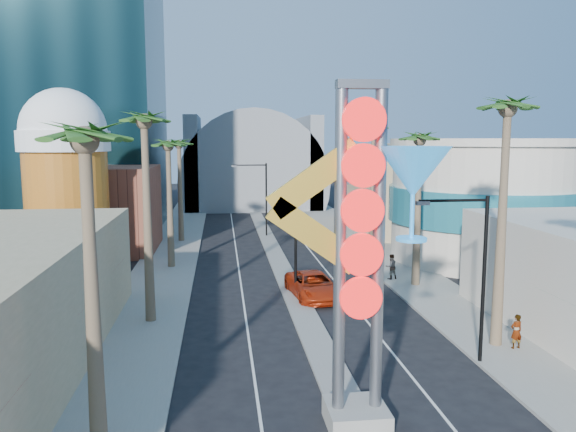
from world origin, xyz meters
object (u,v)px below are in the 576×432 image
(pedestrian_a, at_px, (516,331))
(neon_sign, at_px, (382,231))
(red_pickup, at_px, (313,285))
(pedestrian_b, at_px, (391,267))

(pedestrian_a, bearing_deg, neon_sign, 25.55)
(neon_sign, xyz_separation_m, red_pickup, (0.38, 17.02, -6.46))
(neon_sign, xyz_separation_m, pedestrian_a, (8.89, 6.35, -6.28))
(pedestrian_a, relative_size, pedestrian_b, 0.93)
(red_pickup, xyz_separation_m, pedestrian_b, (6.50, 3.73, 0.25))
(red_pickup, relative_size, pedestrian_b, 3.22)
(neon_sign, bearing_deg, red_pickup, 88.71)
(neon_sign, xyz_separation_m, pedestrian_b, (6.88, 20.75, -6.21))
(red_pickup, distance_m, pedestrian_b, 7.50)
(pedestrian_a, height_order, pedestrian_b, pedestrian_b)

